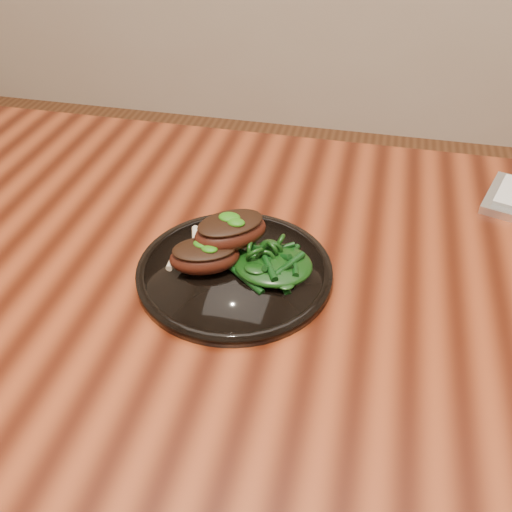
{
  "coord_description": "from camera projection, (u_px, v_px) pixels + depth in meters",
  "views": [
    {
      "loc": [
        0.04,
        -0.58,
        1.25
      ],
      "look_at": [
        -0.09,
        -0.01,
        0.78
      ],
      "focal_mm": 40.0,
      "sensor_mm": 36.0,
      "label": 1
    }
  ],
  "objects": [
    {
      "name": "desk",
      "position": [
        321.0,
        322.0,
        0.81
      ],
      "size": [
        1.6,
        0.8,
        0.75
      ],
      "color": "#371006",
      "rests_on": "ground"
    },
    {
      "name": "lamb_chop_front",
      "position": [
        204.0,
        256.0,
        0.74
      ],
      "size": [
        0.11,
        0.09,
        0.04
      ],
      "color": "#3B130B",
      "rests_on": "plate"
    },
    {
      "name": "lamb_chop_back",
      "position": [
        230.0,
        230.0,
        0.75
      ],
      "size": [
        0.12,
        0.11,
        0.04
      ],
      "color": "#3B130B",
      "rests_on": "plate"
    },
    {
      "name": "herb_smear",
      "position": [
        222.0,
        238.0,
        0.8
      ],
      "size": [
        0.08,
        0.05,
        0.01
      ],
      "primitive_type": "ellipsoid",
      "color": "#134E08",
      "rests_on": "plate"
    },
    {
      "name": "plate",
      "position": [
        235.0,
        271.0,
        0.76
      ],
      "size": [
        0.26,
        0.26,
        0.02
      ],
      "color": "black",
      "rests_on": "desk"
    },
    {
      "name": "greens_heap",
      "position": [
        273.0,
        260.0,
        0.74
      ],
      "size": [
        0.1,
        0.1,
        0.04
      ],
      "color": "black",
      "rests_on": "plate"
    }
  ]
}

